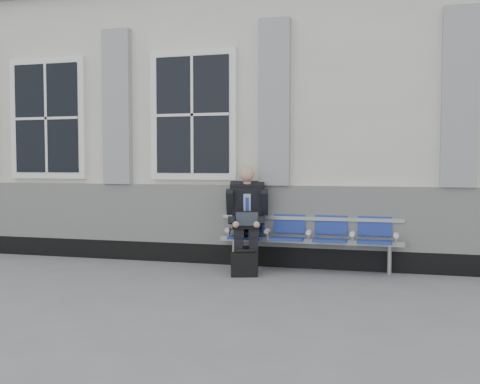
# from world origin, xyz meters

# --- Properties ---
(ground) EXTENTS (70.00, 70.00, 0.00)m
(ground) POSITION_xyz_m (0.00, 0.00, 0.00)
(ground) COLOR slate
(ground) RESTS_ON ground
(station_building) EXTENTS (14.40, 4.40, 4.49)m
(station_building) POSITION_xyz_m (-0.02, 3.47, 2.22)
(station_building) COLOR silver
(station_building) RESTS_ON ground
(bench) EXTENTS (2.60, 0.47, 0.91)m
(bench) POSITION_xyz_m (2.13, 1.32, 0.55)
(bench) COLOR #9EA0A3
(bench) RESTS_ON ground
(businessman) EXTENTS (0.65, 0.86, 1.48)m
(businessman) POSITION_xyz_m (1.25, 1.19, 0.79)
(businessman) COLOR black
(businessman) RESTS_ON ground
(briefcase) EXTENTS (0.39, 0.25, 0.37)m
(briefcase) POSITION_xyz_m (1.34, 0.68, 0.17)
(briefcase) COLOR black
(briefcase) RESTS_ON ground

